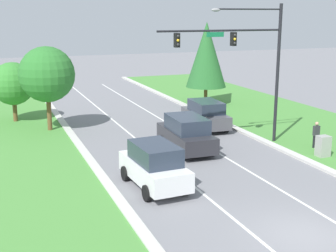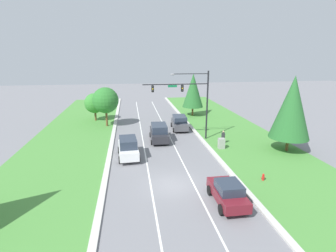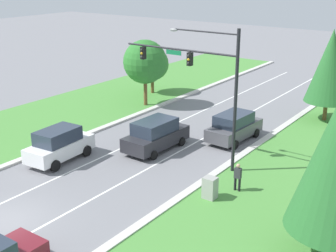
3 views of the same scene
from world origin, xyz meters
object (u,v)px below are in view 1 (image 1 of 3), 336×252
Objects in this scene: utility_cabinet at (323,147)px; oak_far_left_tree at (13,84)px; charcoal_suv at (186,133)px; conifer_near_right_tree at (206,55)px; pedestrian at (316,134)px; traffic_signal_mast at (247,53)px; white_suv at (154,165)px; graphite_suv at (206,114)px; oak_near_left_tree at (47,75)px.

utility_cabinet is 0.28× the size of oak_far_left_tree.
conifer_near_right_tree is (7.44, 12.88, 3.45)m from charcoal_suv.
charcoal_suv reaches higher than utility_cabinet.
pedestrian is at bearing -40.35° from oak_far_left_tree.
traffic_signal_mast reaches higher than white_suv.
pedestrian is (4.01, -7.19, -0.08)m from graphite_suv.
white_suv is at bearing 12.83° from pedestrian.
oak_near_left_tree is (-14.58, 10.40, 3.05)m from pedestrian.
pedestrian is (3.70, -2.22, -4.80)m from traffic_signal_mast.
traffic_signal_mast is 10.21m from white_suv.
white_suv is 11.69m from pedestrian.
utility_cabinet is 17.48m from conifer_near_right_tree.
utility_cabinet is (6.73, -4.15, -0.42)m from charcoal_suv.
utility_cabinet is (10.59, 1.02, -0.46)m from white_suv.
pedestrian is 18.16m from oak_near_left_tree.
oak_far_left_tree reaches higher than charcoal_suv.
charcoal_suv is at bearing -51.89° from oak_far_left_tree.
oak_near_left_tree reaches higher than charcoal_suv.
traffic_signal_mast reaches higher than graphite_suv.
oak_near_left_tree reaches higher than oak_far_left_tree.
traffic_signal_mast is 6.76× the size of utility_cabinet.
charcoal_suv reaches higher than pedestrian.
conifer_near_right_tree is at bearing 4.22° from oak_far_left_tree.
graphite_suv is 11.44m from oak_near_left_tree.
graphite_suv is at bearing 49.79° from white_suv.
traffic_signal_mast is 6.45m from pedestrian.
conifer_near_right_tree is (3.93, 8.20, 3.49)m from graphite_suv.
graphite_suv is 0.97× the size of charcoal_suv.
oak_near_left_tree reaches higher than utility_cabinet.
charcoal_suv is (3.85, 5.17, -0.04)m from white_suv.
graphite_suv is at bearing 54.87° from charcoal_suv.
oak_far_left_tree reaches higher than utility_cabinet.
utility_cabinet is 0.17× the size of conifer_near_right_tree.
conifer_near_right_tree is 15.33m from oak_near_left_tree.
graphite_suv is at bearing -28.86° from oak_far_left_tree.
oak_far_left_tree reaches higher than pedestrian.
oak_near_left_tree is at bearing -60.94° from oak_far_left_tree.
oak_near_left_tree is at bearing 100.35° from white_suv.
white_suv reaches higher than charcoal_suv.
white_suv is at bearing -72.53° from oak_far_left_tree.
traffic_signal_mast is at bearing -2.40° from charcoal_suv.
pedestrian is at bearing 9.75° from white_suv.
graphite_suv is 12.30m from white_suv.
utility_cabinet is at bearing -41.13° from oak_near_left_tree.
charcoal_suv is at bearing -48.22° from oak_near_left_tree.
charcoal_suv is 3.03× the size of pedestrian.
conifer_near_right_tree is 1.25× the size of oak_near_left_tree.
pedestrian is 0.29× the size of oak_near_left_tree.
utility_cabinet is at bearing -92.36° from conifer_near_right_tree.
traffic_signal_mast reaches higher than pedestrian.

